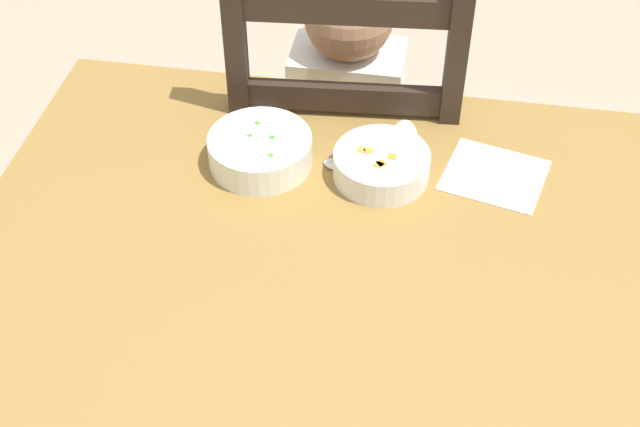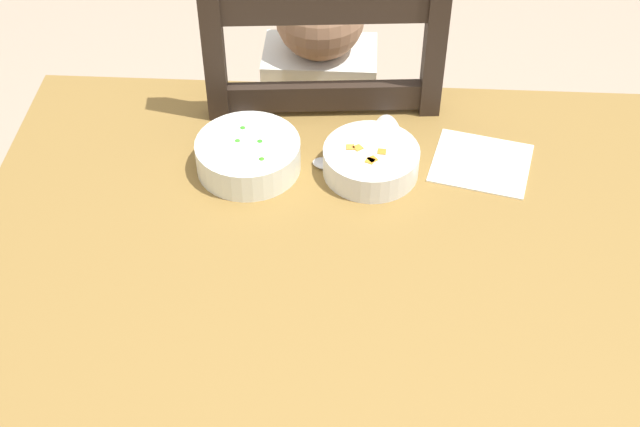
% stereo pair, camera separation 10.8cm
% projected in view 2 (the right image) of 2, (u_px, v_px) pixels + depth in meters
% --- Properties ---
extents(dining_table, '(1.16, 0.95, 0.74)m').
position_uv_depth(dining_table, '(334.00, 315.00, 1.38)').
color(dining_table, olive).
rests_on(dining_table, ground).
extents(dining_chair, '(0.45, 0.45, 1.04)m').
position_uv_depth(dining_chair, '(322.00, 171.00, 1.86)').
color(dining_chair, black).
rests_on(dining_chair, ground).
extents(child_figure, '(0.32, 0.31, 0.96)m').
position_uv_depth(child_figure, '(319.00, 114.00, 1.76)').
color(child_figure, white).
rests_on(child_figure, ground).
extents(bowl_of_peas, '(0.18, 0.18, 0.06)m').
position_uv_depth(bowl_of_peas, '(248.00, 154.00, 1.46)').
color(bowl_of_peas, white).
rests_on(bowl_of_peas, dining_table).
extents(bowl_of_carrots, '(0.16, 0.16, 0.05)m').
position_uv_depth(bowl_of_carrots, '(371.00, 160.00, 1.45)').
color(bowl_of_carrots, white).
rests_on(bowl_of_carrots, dining_table).
extents(spoon, '(0.14, 0.05, 0.01)m').
position_uv_depth(spoon, '(337.00, 166.00, 1.47)').
color(spoon, silver).
rests_on(spoon, dining_table).
extents(paper_napkin, '(0.19, 0.18, 0.00)m').
position_uv_depth(paper_napkin, '(481.00, 163.00, 1.48)').
color(paper_napkin, white).
rests_on(paper_napkin, dining_table).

